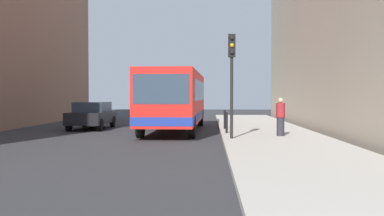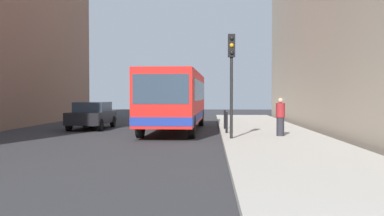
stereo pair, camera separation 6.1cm
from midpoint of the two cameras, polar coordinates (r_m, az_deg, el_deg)
ground_plane at (r=19.36m, az=-5.82°, el=-3.87°), size 80.00×80.00×0.00m
sidewalk at (r=19.35m, az=10.26°, el=-3.67°), size 4.40×40.00×0.15m
bus at (r=23.34m, az=-2.17°, el=1.31°), size 2.82×11.09×3.00m
car_beside_bus at (r=25.29m, az=-12.67°, el=-0.84°), size 1.87×4.40×1.48m
traffic_light at (r=17.70m, az=4.98°, el=5.36°), size 0.28×0.33×4.10m
bollard_near at (r=20.25m, az=4.35°, el=-1.85°), size 0.11×0.11×0.95m
bollard_mid at (r=22.79m, az=4.12°, el=-1.47°), size 0.11×0.11×0.95m
pedestrian_near_signal at (r=19.07m, az=11.12°, el=-1.14°), size 0.38×0.38×1.60m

